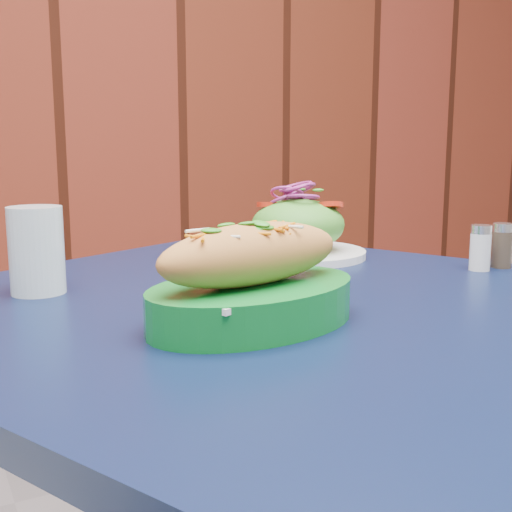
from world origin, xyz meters
name	(u,v)px	position (x,y,z in m)	size (l,w,h in m)	color
cafe_table	(269,365)	(-0.42, 1.62, 0.66)	(1.06, 1.06, 0.75)	black
banh_mi_basket	(253,281)	(-0.50, 1.52, 0.79)	(0.27, 0.21, 0.11)	#0D7426
salad_plate	(298,229)	(-0.25, 1.84, 0.80)	(0.22, 0.22, 0.12)	white
water_glass	(37,250)	(-0.67, 1.77, 0.80)	(0.07, 0.07, 0.11)	silver
salt_shaker	(480,248)	(-0.07, 1.62, 0.78)	(0.03, 0.03, 0.07)	white
pepper_shaker	(502,246)	(-0.03, 1.62, 0.78)	(0.03, 0.03, 0.07)	#3F3326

